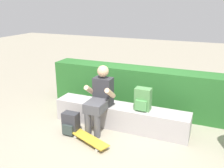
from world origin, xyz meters
The scene contains 7 objects.
ground_plane centered at (0.00, 0.00, 0.00)m, with size 24.00×24.00×0.00m, color #9D947E.
bench_main centered at (0.00, 0.31, 0.21)m, with size 2.54×0.43×0.43m.
person_skater centered at (-0.32, 0.11, 0.63)m, with size 0.49×0.62×1.18m.
skateboard_near_person centered at (-0.27, -0.43, 0.07)m, with size 0.82×0.49×0.09m.
backpack_on_bench centered at (0.42, 0.30, 0.62)m, with size 0.28×0.23×0.40m.
backpack_on_ground centered at (-0.72, -0.28, 0.19)m, with size 0.28×0.23×0.40m.
hedge_row centered at (0.40, 1.21, 0.47)m, with size 4.53×0.51×0.94m.
Camera 1 is at (1.49, -3.61, 2.24)m, focal length 39.42 mm.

